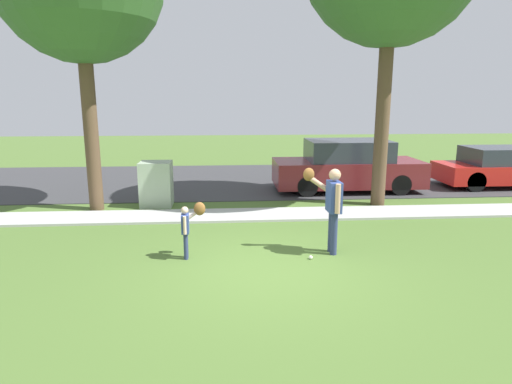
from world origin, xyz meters
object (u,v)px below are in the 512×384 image
baseball (311,257)px  utility_cabinet (156,184)px  person_child (189,223)px  parked_hatchback_red (499,167)px  person_adult (331,202)px  parked_suv_maroon (347,167)px

baseball → utility_cabinet: bearing=128.4°
person_child → parked_hatchback_red: bearing=29.3°
baseball → parked_hatchback_red: bearing=39.5°
person_adult → person_child: size_ratio=1.58×
parked_hatchback_red → baseball: bearing=-140.5°
person_child → parked_hatchback_red: 11.62m
parked_hatchback_red → parked_suv_maroon: bearing=-177.2°
utility_cabinet → parked_hatchback_red: (11.16, 1.86, 0.04)m
person_adult → parked_suv_maroon: (1.91, 5.71, -0.24)m
person_adult → utility_cabinet: person_adult is taller
person_adult → parked_hatchback_red: bearing=-142.4°
person_adult → baseball: (-0.44, -0.33, -1.00)m
utility_cabinet → parked_hatchback_red: parked_hatchback_red is taller
person_child → parked_suv_maroon: (4.63, 5.78, 0.11)m
utility_cabinet → parked_hatchback_red: bearing=9.4°
parked_suv_maroon → parked_hatchback_red: 5.30m
parked_suv_maroon → baseball: bearing=-111.2°
person_child → utility_cabinet: size_ratio=0.85×
utility_cabinet → parked_suv_maroon: parked_suv_maroon is taller
baseball → utility_cabinet: size_ratio=0.06×
baseball → parked_suv_maroon: bearing=68.8°
person_adult → person_child: person_adult is taller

